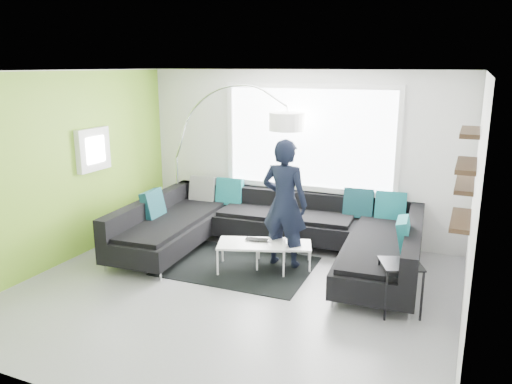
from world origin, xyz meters
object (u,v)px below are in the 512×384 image
(arc_lamp, at_px, (177,157))
(sectional_sofa, at_px, (270,234))
(coffee_table, at_px, (268,255))
(side_table, at_px, (399,288))
(person, at_px, (285,203))
(laptop, at_px, (256,241))

(arc_lamp, bearing_deg, sectional_sofa, -15.28)
(coffee_table, relative_size, arc_lamp, 0.48)
(arc_lamp, height_order, side_table, arc_lamp)
(arc_lamp, bearing_deg, side_table, -16.99)
(side_table, bearing_deg, coffee_table, 162.26)
(side_table, xyz_separation_m, person, (-1.77, 0.83, 0.62))
(sectional_sofa, distance_m, arc_lamp, 2.44)
(arc_lamp, height_order, person, arc_lamp)
(coffee_table, height_order, laptop, laptop)
(person, distance_m, laptop, 0.67)
(sectional_sofa, height_order, person, person)
(sectional_sofa, relative_size, coffee_table, 3.59)
(arc_lamp, xyz_separation_m, laptop, (2.06, -1.20, -0.87))
(person, relative_size, laptop, 5.11)
(sectional_sofa, distance_m, laptop, 0.39)
(sectional_sofa, bearing_deg, laptop, -103.54)
(coffee_table, relative_size, side_table, 1.99)
(sectional_sofa, height_order, coffee_table, sectional_sofa)
(coffee_table, height_order, arc_lamp, arc_lamp)
(coffee_table, bearing_deg, arc_lamp, 133.73)
(side_table, distance_m, laptop, 2.15)
(arc_lamp, xyz_separation_m, side_table, (4.14, -1.73, -0.97))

